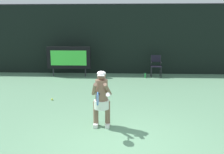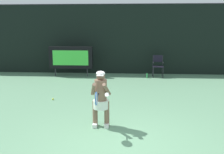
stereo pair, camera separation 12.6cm
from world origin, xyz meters
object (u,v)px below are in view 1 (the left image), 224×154
object	(u,v)px
umpire_chair	(156,65)
scoreboard	(69,58)
tennis_racket	(98,98)
tennis_ball_spare	(52,99)
water_bottle	(145,75)
tennis_player	(102,97)

from	to	relation	value
umpire_chair	scoreboard	bearing A→B (deg)	-178.44
scoreboard	tennis_racket	world-z (taller)	scoreboard
tennis_racket	tennis_ball_spare	xyz separation A→B (m)	(-1.90, 2.89, -0.90)
scoreboard	water_bottle	size ratio (longest dim) A/B	8.30
tennis_racket	tennis_ball_spare	distance (m)	3.57
umpire_chair	tennis_racket	world-z (taller)	tennis_racket
water_bottle	tennis_racket	world-z (taller)	tennis_racket
umpire_chair	tennis_ball_spare	xyz separation A→B (m)	(-4.08, -4.39, -0.58)
tennis_ball_spare	umpire_chair	bearing A→B (deg)	47.12
scoreboard	water_bottle	xyz separation A→B (m)	(3.83, -0.23, -0.82)
scoreboard	tennis_racket	size ratio (longest dim) A/B	3.65
umpire_chair	tennis_racket	size ratio (longest dim) A/B	1.79
tennis_racket	tennis_player	bearing A→B (deg)	81.27
tennis_player	tennis_racket	bearing A→B (deg)	-92.27
scoreboard	tennis_player	distance (m)	6.88
scoreboard	tennis_racket	distance (m)	7.50
scoreboard	tennis_ball_spare	distance (m)	4.38
umpire_chair	tennis_player	distance (m)	6.97
tennis_player	water_bottle	bearing A→B (deg)	75.69
water_bottle	tennis_racket	size ratio (longest dim) A/B	0.44
water_bottle	tennis_ball_spare	world-z (taller)	water_bottle
tennis_player	tennis_ball_spare	bearing A→B (deg)	130.72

